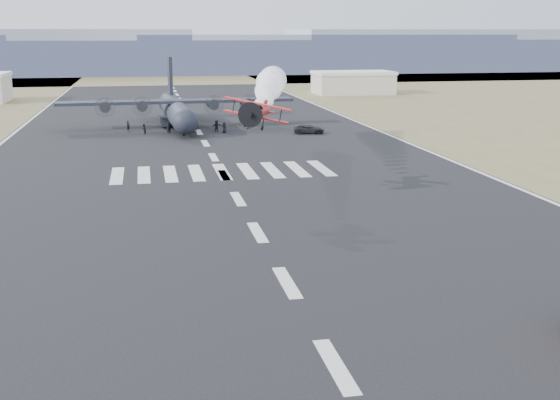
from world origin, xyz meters
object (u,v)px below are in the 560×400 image
object	(u,v)px
aerobatic_biplane	(258,112)
crew_c	(195,127)
support_vehicle	(309,129)
crew_f	(217,126)
transport_aircraft	(176,109)
hangar_right	(353,82)
crew_e	(224,127)
crew_d	(170,128)
crew_g	(128,126)
crew_h	(247,123)
crew_b	(144,129)
crew_a	(168,128)

from	to	relation	value
aerobatic_biplane	crew_c	xyz separation A→B (m)	(-2.51, 48.42, -7.63)
support_vehicle	crew_f	world-z (taller)	crew_f
transport_aircraft	support_vehicle	size ratio (longest dim) A/B	8.02
crew_f	hangar_right	bearing A→B (deg)	32.53
crew_e	support_vehicle	bearing A→B (deg)	146.58
crew_d	crew_g	world-z (taller)	crew_g
transport_aircraft	crew_d	xyz separation A→B (m)	(-1.58, -8.29, -2.14)
support_vehicle	hangar_right	bearing A→B (deg)	-10.51
aerobatic_biplane	crew_h	bearing A→B (deg)	94.89
aerobatic_biplane	crew_f	world-z (taller)	aerobatic_biplane
crew_h	crew_d	bearing A→B (deg)	-33.19
crew_b	crew_e	distance (m)	12.86
hangar_right	crew_e	distance (m)	79.45
support_vehicle	crew_d	size ratio (longest dim) A/B	2.98
crew_e	crew_f	size ratio (longest dim) A/B	0.95
crew_g	support_vehicle	bearing A→B (deg)	-64.34
crew_e	crew_h	size ratio (longest dim) A/B	1.01
crew_b	crew_d	size ratio (longest dim) A/B	0.99
crew_c	crew_g	world-z (taller)	crew_c
crew_e	crew_h	world-z (taller)	crew_e
aerobatic_biplane	crew_f	bearing A→B (deg)	100.90
support_vehicle	crew_f	bearing A→B (deg)	82.64
crew_b	transport_aircraft	bearing A→B (deg)	166.85
hangar_right	crew_c	size ratio (longest dim) A/B	11.41
crew_c	crew_h	bearing A→B (deg)	178.16
transport_aircraft	support_vehicle	xyz separation A→B (m)	(20.45, -13.38, -2.28)
crew_e	crew_g	bearing A→B (deg)	-35.15
transport_aircraft	crew_h	world-z (taller)	transport_aircraft
support_vehicle	crew_e	xyz separation A→B (m)	(-13.30, 3.45, 0.20)
crew_b	crew_h	world-z (taller)	crew_h
support_vehicle	crew_e	world-z (taller)	crew_e
crew_b	crew_c	world-z (taller)	crew_c
hangar_right	crew_a	world-z (taller)	hangar_right
hangar_right	crew_a	bearing A→B (deg)	-127.64
crew_d	crew_c	bearing A→B (deg)	170.04
transport_aircraft	support_vehicle	bearing A→B (deg)	-35.57
crew_h	hangar_right	bearing A→B (deg)	-165.41
crew_c	crew_e	size ratio (longest dim) A/B	1.01
aerobatic_biplane	crew_d	world-z (taller)	aerobatic_biplane
support_vehicle	crew_h	size ratio (longest dim) A/B	2.83
crew_f	crew_g	world-z (taller)	crew_f
crew_g	crew_f	bearing A→B (deg)	-60.78
hangar_right	crew_h	world-z (taller)	hangar_right
support_vehicle	crew_g	world-z (taller)	crew_g
crew_f	crew_a	bearing A→B (deg)	156.34
crew_h	aerobatic_biplane	bearing A→B (deg)	38.21
hangar_right	crew_f	bearing A→B (deg)	-123.14
aerobatic_biplane	transport_aircraft	size ratio (longest dim) A/B	0.16
crew_a	crew_g	bearing A→B (deg)	-31.10
hangar_right	crew_c	bearing A→B (deg)	-125.13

